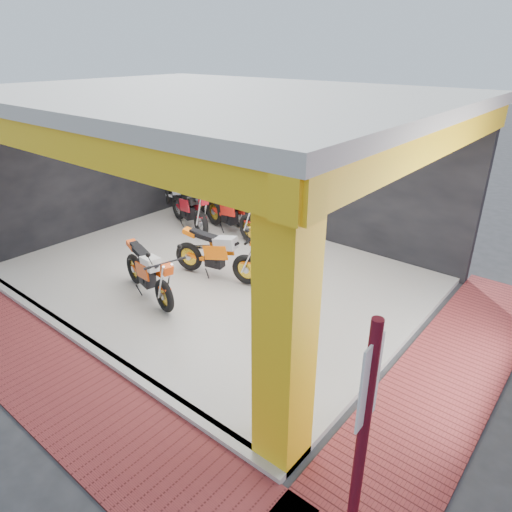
# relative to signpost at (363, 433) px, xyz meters

# --- Properties ---
(ground) EXTENTS (80.00, 80.00, 0.00)m
(ground) POSITION_rel_signpost_xyz_m (-4.87, 1.15, -1.39)
(ground) COLOR #2D2D30
(ground) RESTS_ON ground
(showroom_floor) EXTENTS (8.00, 6.00, 0.10)m
(showroom_floor) POSITION_rel_signpost_xyz_m (-4.87, 3.15, -1.34)
(showroom_floor) COLOR silver
(showroom_floor) RESTS_ON ground
(showroom_ceiling) EXTENTS (8.40, 6.40, 0.20)m
(showroom_ceiling) POSITION_rel_signpost_xyz_m (-4.87, 3.15, 2.21)
(showroom_ceiling) COLOR beige
(showroom_ceiling) RESTS_ON corner_column
(back_wall) EXTENTS (8.20, 0.20, 3.50)m
(back_wall) POSITION_rel_signpost_xyz_m (-4.87, 6.25, 0.36)
(back_wall) COLOR black
(back_wall) RESTS_ON ground
(left_wall) EXTENTS (0.20, 6.20, 3.50)m
(left_wall) POSITION_rel_signpost_xyz_m (-8.97, 3.15, 0.36)
(left_wall) COLOR black
(left_wall) RESTS_ON ground
(corner_column) EXTENTS (0.50, 0.50, 3.50)m
(corner_column) POSITION_rel_signpost_xyz_m (-1.12, 0.40, 0.36)
(corner_column) COLOR yellow
(corner_column) RESTS_ON ground
(header_beam_front) EXTENTS (8.40, 0.30, 0.40)m
(header_beam_front) POSITION_rel_signpost_xyz_m (-4.87, 0.15, 1.91)
(header_beam_front) COLOR yellow
(header_beam_front) RESTS_ON corner_column
(header_beam_right) EXTENTS (0.30, 6.40, 0.40)m
(header_beam_right) POSITION_rel_signpost_xyz_m (-0.87, 3.15, 1.91)
(header_beam_right) COLOR yellow
(header_beam_right) RESTS_ON corner_column
(floor_kerb) EXTENTS (8.00, 0.20, 0.10)m
(floor_kerb) POSITION_rel_signpost_xyz_m (-4.87, 0.13, -1.34)
(floor_kerb) COLOR silver
(floor_kerb) RESTS_ON ground
(paver_front) EXTENTS (9.00, 1.40, 0.03)m
(paver_front) POSITION_rel_signpost_xyz_m (-4.87, -0.65, -1.38)
(paver_front) COLOR maroon
(paver_front) RESTS_ON ground
(paver_right) EXTENTS (1.40, 7.00, 0.03)m
(paver_right) POSITION_rel_signpost_xyz_m (-0.07, 3.15, -1.38)
(paver_right) COLOR maroon
(paver_right) RESTS_ON ground
(signpost) EXTENTS (0.10, 0.36, 2.54)m
(signpost) POSITION_rel_signpost_xyz_m (0.00, 0.00, 0.00)
(signpost) COLOR maroon
(signpost) RESTS_ON ground
(moto_hero) EXTENTS (2.15, 1.23, 1.24)m
(moto_hero) POSITION_rel_signpost_xyz_m (-4.51, 1.53, -0.67)
(moto_hero) COLOR #DE4109
(moto_hero) RESTS_ON showroom_floor
(moto_row_a) EXTENTS (2.20, 1.21, 1.27)m
(moto_row_a) POSITION_rel_signpost_xyz_m (-4.05, 3.21, -0.66)
(moto_row_a) COLOR orange
(moto_row_a) RESTS_ON showroom_floor
(moto_row_b) EXTENTS (2.35, 1.50, 1.35)m
(moto_row_b) POSITION_rel_signpost_xyz_m (-6.51, 4.38, -0.62)
(moto_row_b) COLOR #B1121D
(moto_row_b) RESTS_ON showroom_floor
(moto_row_c) EXTENTS (2.50, 1.40, 1.44)m
(moto_row_c) POSITION_rel_signpost_xyz_m (-5.35, 4.82, -0.57)
(moto_row_c) COLOR red
(moto_row_c) RESTS_ON showroom_floor
(moto_row_d) EXTENTS (1.97, 0.88, 1.17)m
(moto_row_d) POSITION_rel_signpost_xyz_m (-6.20, 5.46, -0.71)
(moto_row_d) COLOR black
(moto_row_d) RESTS_ON showroom_floor
(moto_row_e) EXTENTS (2.40, 1.38, 1.38)m
(moto_row_e) POSITION_rel_signpost_xyz_m (-7.67, 5.65, -0.60)
(moto_row_e) COLOR #B0B2B8
(moto_row_e) RESTS_ON showroom_floor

